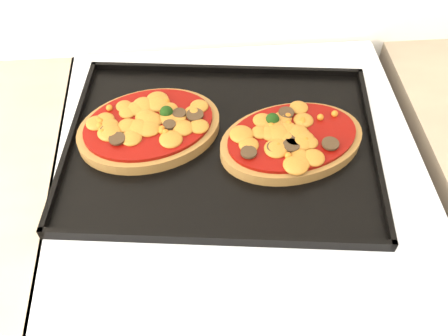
{
  "coord_description": "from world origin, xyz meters",
  "views": [
    {
      "loc": [
        -0.09,
        1.19,
        1.52
      ],
      "look_at": [
        -0.05,
        1.68,
        0.92
      ],
      "focal_mm": 40.0,
      "sensor_mm": 36.0,
      "label": 1
    }
  ],
  "objects_px": {
    "stove": "(234,288)",
    "pizza_left": "(149,126)",
    "pizza_right": "(292,139)",
    "baking_tray": "(222,143)"
  },
  "relations": [
    {
      "from": "baking_tray",
      "to": "pizza_left",
      "type": "relative_size",
      "value": 2.12
    },
    {
      "from": "stove",
      "to": "baking_tray",
      "type": "height_order",
      "value": "baking_tray"
    },
    {
      "from": "baking_tray",
      "to": "pizza_right",
      "type": "distance_m",
      "value": 0.11
    },
    {
      "from": "pizza_right",
      "to": "stove",
      "type": "bearing_deg",
      "value": -168.59
    },
    {
      "from": "stove",
      "to": "baking_tray",
      "type": "bearing_deg",
      "value": 129.73
    },
    {
      "from": "stove",
      "to": "baking_tray",
      "type": "relative_size",
      "value": 1.83
    },
    {
      "from": "stove",
      "to": "pizza_right",
      "type": "distance_m",
      "value": 0.49
    },
    {
      "from": "stove",
      "to": "pizza_left",
      "type": "xyz_separation_m",
      "value": [
        -0.14,
        0.06,
        0.48
      ]
    },
    {
      "from": "stove",
      "to": "pizza_left",
      "type": "bearing_deg",
      "value": 155.82
    },
    {
      "from": "stove",
      "to": "pizza_left",
      "type": "distance_m",
      "value": 0.51
    }
  ]
}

